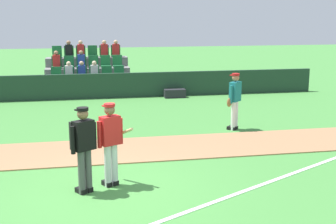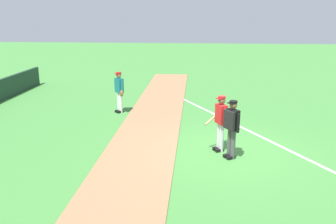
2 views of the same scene
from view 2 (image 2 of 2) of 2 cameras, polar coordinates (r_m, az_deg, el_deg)
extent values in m
plane|color=#42843A|center=(11.06, 9.68, -6.61)|extent=(80.00, 80.00, 0.00)
cube|color=#9E704C|center=(11.14, -4.49, -6.19)|extent=(28.00, 2.26, 0.03)
cube|color=white|center=(13.92, 10.71, -1.89)|extent=(10.57, 5.87, 0.01)
cylinder|color=silver|center=(11.00, 8.70, -4.19)|extent=(0.14, 0.14, 0.90)
cylinder|color=silver|center=(11.13, 8.29, -3.93)|extent=(0.14, 0.14, 0.90)
cube|color=black|center=(11.11, 8.35, -6.17)|extent=(0.22, 0.29, 0.10)
cube|color=black|center=(11.24, 7.94, -5.89)|extent=(0.22, 0.29, 0.10)
cube|color=red|center=(10.83, 8.66, -0.33)|extent=(0.46, 0.37, 0.60)
cylinder|color=red|center=(10.64, 9.31, -0.94)|extent=(0.09, 0.09, 0.55)
cylinder|color=red|center=(11.05, 8.00, -0.24)|extent=(0.09, 0.09, 0.55)
sphere|color=brown|center=(10.72, 8.75, 1.88)|extent=(0.22, 0.22, 0.22)
cylinder|color=#B21919|center=(10.70, 8.77, 2.40)|extent=(0.23, 0.23, 0.06)
cube|color=#B21919|center=(10.65, 8.30, 2.20)|extent=(0.21, 0.19, 0.02)
cylinder|color=tan|center=(11.03, 7.53, -0.79)|extent=(0.59, 0.62, 0.41)
cylinder|color=#4C4C4C|center=(10.53, 10.54, -5.22)|extent=(0.14, 0.14, 0.90)
cylinder|color=#4C4C4C|center=(10.64, 10.00, -4.95)|extent=(0.14, 0.14, 0.90)
cube|color=black|center=(10.64, 10.18, -7.29)|extent=(0.24, 0.28, 0.10)
cube|color=black|center=(10.75, 9.65, -7.00)|extent=(0.24, 0.28, 0.10)
cube|color=black|center=(10.34, 10.47, -1.20)|extent=(0.46, 0.40, 0.60)
cylinder|color=black|center=(10.17, 11.34, -1.83)|extent=(0.09, 0.09, 0.55)
cylinder|color=black|center=(10.54, 9.61, -1.11)|extent=(0.09, 0.09, 0.55)
sphere|color=brown|center=(10.23, 10.59, 1.10)|extent=(0.22, 0.22, 0.22)
cylinder|color=black|center=(10.20, 10.62, 1.65)|extent=(0.23, 0.23, 0.06)
cube|color=black|center=(10.15, 10.17, 1.42)|extent=(0.22, 0.20, 0.02)
cube|color=black|center=(10.26, 9.91, -1.30)|extent=(0.41, 0.31, 0.56)
cylinder|color=white|center=(15.22, -7.71, 1.53)|extent=(0.14, 0.14, 0.90)
cylinder|color=white|center=(15.36, -8.02, 1.64)|extent=(0.14, 0.14, 0.90)
cube|color=black|center=(15.30, -7.85, 0.04)|extent=(0.26, 0.27, 0.10)
cube|color=black|center=(15.43, -8.15, 0.17)|extent=(0.26, 0.27, 0.10)
cube|color=#197075|center=(15.12, -7.97, 4.34)|extent=(0.44, 0.43, 0.60)
cylinder|color=#197075|center=(14.92, -7.48, 4.00)|extent=(0.09, 0.09, 0.55)
cylinder|color=#197075|center=(15.35, -8.44, 4.30)|extent=(0.09, 0.09, 0.55)
sphere|color=#9E7051|center=(15.05, -8.04, 5.94)|extent=(0.22, 0.22, 0.22)
cylinder|color=#B21919|center=(15.03, -8.05, 6.32)|extent=(0.23, 0.23, 0.06)
cube|color=#B21919|center=(14.98, -8.38, 6.16)|extent=(0.21, 0.21, 0.02)
ellipsoid|color=brown|center=(14.93, -7.57, 3.03)|extent=(0.23, 0.22, 0.28)
camera|label=1|loc=(14.02, 50.64, 7.55)|focal=49.28mm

